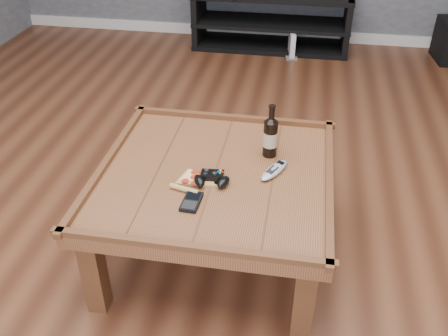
% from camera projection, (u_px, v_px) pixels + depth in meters
% --- Properties ---
extents(ground, '(6.00, 6.00, 0.00)m').
position_uv_depth(ground, '(216.00, 249.00, 2.40)').
color(ground, '#422012').
rests_on(ground, ground).
extents(baseboard, '(5.00, 0.02, 0.10)m').
position_uv_depth(baseboard, '(273.00, 33.00, 4.82)').
color(baseboard, silver).
rests_on(baseboard, ground).
extents(coffee_table, '(1.03, 1.03, 0.48)m').
position_uv_depth(coffee_table, '(215.00, 184.00, 2.19)').
color(coffee_table, '#512E17').
rests_on(coffee_table, ground).
extents(media_console, '(1.40, 0.45, 0.50)m').
position_uv_depth(media_console, '(271.00, 21.00, 4.51)').
color(media_console, black).
rests_on(media_console, ground).
extents(beer_bottle, '(0.07, 0.07, 0.25)m').
position_uv_depth(beer_bottle, '(270.00, 136.00, 2.22)').
color(beer_bottle, black).
rests_on(beer_bottle, coffee_table).
extents(game_controller, '(0.17, 0.12, 0.05)m').
position_uv_depth(game_controller, '(212.00, 179.00, 2.08)').
color(game_controller, black).
rests_on(game_controller, coffee_table).
extents(pizza_slice, '(0.19, 0.25, 0.02)m').
position_uv_depth(pizza_slice, '(193.00, 180.00, 2.09)').
color(pizza_slice, tan).
rests_on(pizza_slice, coffee_table).
extents(smartphone, '(0.07, 0.13, 0.02)m').
position_uv_depth(smartphone, '(191.00, 202.00, 1.97)').
color(smartphone, black).
rests_on(smartphone, coffee_table).
extents(remote_control, '(0.14, 0.19, 0.03)m').
position_uv_depth(remote_control, '(274.00, 170.00, 2.14)').
color(remote_control, '#9EA3AC').
rests_on(remote_control, coffee_table).
extents(game_console, '(0.13, 0.19, 0.22)m').
position_uv_depth(game_console, '(292.00, 46.00, 4.39)').
color(game_console, slate).
rests_on(game_console, ground).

